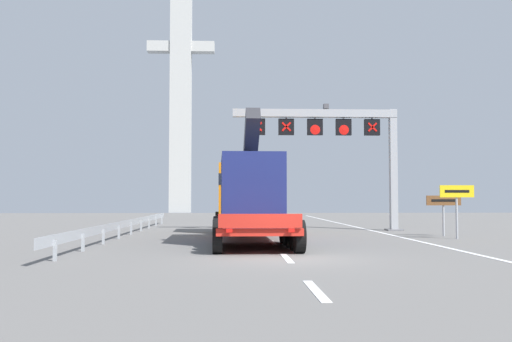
{
  "coord_description": "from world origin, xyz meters",
  "views": [
    {
      "loc": [
        -1.62,
        -17.0,
        1.79
      ],
      "look_at": [
        -0.55,
        9.98,
        3.14
      ],
      "focal_mm": 39.51,
      "sensor_mm": 36.0,
      "label": 1
    }
  ],
  "objects": [
    {
      "name": "bridge_pylon_distant",
      "position": [
        -8.75,
        58.36,
        18.35
      ],
      "size": [
        9.0,
        2.0,
        35.92
      ],
      "color": "#B7B7B2",
      "rests_on": "ground"
    },
    {
      "name": "overhead_lane_gantry",
      "position": [
        4.33,
        14.77,
        5.49
      ],
      "size": [
        9.64,
        0.9,
        7.22
      ],
      "color": "#9EA0A5",
      "rests_on": "ground"
    },
    {
      "name": "exit_sign_yellow",
      "position": [
        8.41,
        7.93,
        1.84
      ],
      "size": [
        1.55,
        0.15,
        2.41
      ],
      "color": "#9EA0A5",
      "rests_on": "ground"
    },
    {
      "name": "lane_markings",
      "position": [
        -0.01,
        20.9,
        0.01
      ],
      "size": [
        0.2,
        56.39,
        0.01
      ],
      "color": "silver",
      "rests_on": "ground"
    },
    {
      "name": "heavy_haul_truck_red",
      "position": [
        -1.01,
        8.92,
        1.99
      ],
      "size": [
        3.36,
        14.12,
        5.3
      ],
      "color": "red",
      "rests_on": "ground"
    },
    {
      "name": "edge_line_right",
      "position": [
        6.2,
        12.0,
        0.01
      ],
      "size": [
        0.2,
        63.0,
        0.01
      ],
      "primitive_type": "cube",
      "color": "silver",
      "rests_on": "ground"
    },
    {
      "name": "guardrail_left",
      "position": [
        -6.81,
        11.57,
        0.56
      ],
      "size": [
        0.13,
        27.13,
        0.76
      ],
      "color": "#999EA3",
      "rests_on": "ground"
    },
    {
      "name": "ground",
      "position": [
        0.0,
        0.0,
        0.0
      ],
      "size": [
        112.0,
        112.0,
        0.0
      ],
      "primitive_type": "plane",
      "color": "slate"
    },
    {
      "name": "tourist_info_sign_brown",
      "position": [
        8.49,
        9.75,
        1.51
      ],
      "size": [
        1.69,
        0.15,
        1.96
      ],
      "color": "#9EA0A5",
      "rests_on": "ground"
    }
  ]
}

